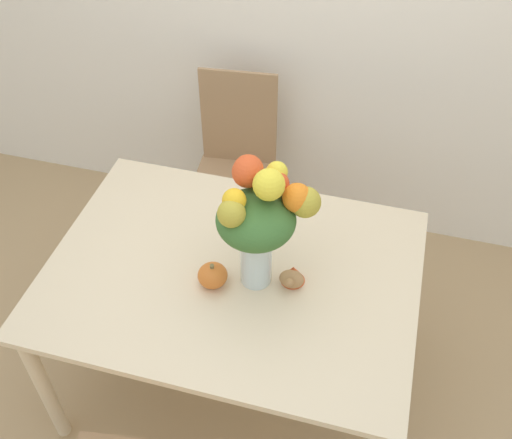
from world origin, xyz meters
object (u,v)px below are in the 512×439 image
Objects in this scene: turkey_figurine at (292,276)px; flower_vase at (259,216)px; dining_chair_near_window at (235,166)px; pumpkin at (213,275)px.

flower_vase is at bearing 178.94° from turkey_figurine.
flower_vase is 0.31m from turkey_figurine.
dining_chair_near_window reaches higher than turkey_figurine.
turkey_figurine is (0.13, -0.00, -0.28)m from flower_vase.
flower_vase is 0.33m from pumpkin.
pumpkin reaches higher than turkey_figurine.
dining_chair_near_window is at bearing 112.32° from flower_vase.
dining_chair_near_window is (-0.50, 0.91, -0.29)m from turkey_figurine.
dining_chair_near_window is at bearing 118.95° from turkey_figurine.
turkey_figurine is 1.08m from dining_chair_near_window.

